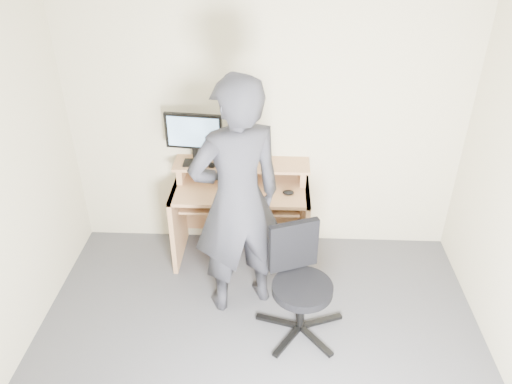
# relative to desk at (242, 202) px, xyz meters

# --- Properties ---
(back_wall) EXTENTS (3.50, 0.02, 2.50)m
(back_wall) POSITION_rel_desk_xyz_m (0.20, 0.22, 0.70)
(back_wall) COLOR beige
(back_wall) RESTS_ON ground
(ceiling) EXTENTS (3.50, 3.50, 0.02)m
(ceiling) POSITION_rel_desk_xyz_m (0.20, -1.53, 1.95)
(ceiling) COLOR white
(ceiling) RESTS_ON back_wall
(desk) EXTENTS (1.20, 0.60, 0.91)m
(desk) POSITION_rel_desk_xyz_m (0.00, 0.00, 0.00)
(desk) COLOR tan
(desk) RESTS_ON ground
(monitor) EXTENTS (0.50, 0.14, 0.47)m
(monitor) POSITION_rel_desk_xyz_m (-0.40, 0.04, 0.65)
(monitor) COLOR black
(monitor) RESTS_ON desk
(external_drive) EXTENTS (0.08, 0.14, 0.20)m
(external_drive) POSITION_rel_desk_xyz_m (-0.11, 0.10, 0.46)
(external_drive) COLOR black
(external_drive) RESTS_ON desk
(travel_mug) EXTENTS (0.09, 0.09, 0.17)m
(travel_mug) POSITION_rel_desk_xyz_m (0.22, 0.08, 0.45)
(travel_mug) COLOR #B2B2B7
(travel_mug) RESTS_ON desk
(smartphone) EXTENTS (0.07, 0.13, 0.01)m
(smartphone) POSITION_rel_desk_xyz_m (0.23, 0.04, 0.37)
(smartphone) COLOR black
(smartphone) RESTS_ON desk
(charger) EXTENTS (0.05, 0.05, 0.03)m
(charger) POSITION_rel_desk_xyz_m (-0.26, -0.02, 0.38)
(charger) COLOR black
(charger) RESTS_ON desk
(headphones) EXTENTS (0.16, 0.16, 0.06)m
(headphones) POSITION_rel_desk_xyz_m (-0.18, 0.16, 0.37)
(headphones) COLOR silver
(headphones) RESTS_ON desk
(keyboard) EXTENTS (0.49, 0.29, 0.03)m
(keyboard) POSITION_rel_desk_xyz_m (-0.02, -0.17, 0.12)
(keyboard) COLOR black
(keyboard) RESTS_ON desk
(mouse) EXTENTS (0.11, 0.09, 0.04)m
(mouse) POSITION_rel_desk_xyz_m (0.41, -0.18, 0.22)
(mouse) COLOR black
(mouse) RESTS_ON desk
(office_chair) EXTENTS (0.70, 0.67, 0.87)m
(office_chair) POSITION_rel_desk_xyz_m (0.50, -0.94, -0.07)
(office_chair) COLOR black
(office_chair) RESTS_ON ground
(person) EXTENTS (0.85, 0.73, 1.98)m
(person) POSITION_rel_desk_xyz_m (0.02, -0.67, 0.44)
(person) COLOR black
(person) RESTS_ON ground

